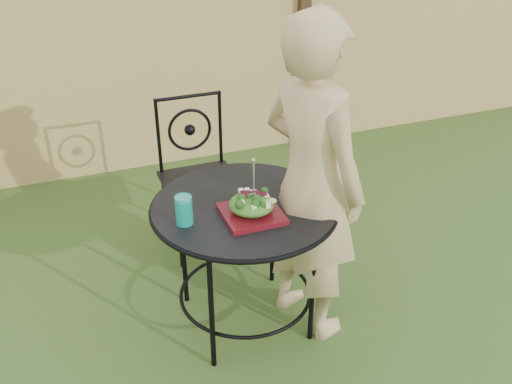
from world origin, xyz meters
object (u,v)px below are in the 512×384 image
Objects in this scene: patio_table at (245,228)px; patio_chair at (198,171)px; salad_plate at (252,214)px; diner at (311,183)px.

patio_table is 0.97× the size of patio_chair.
salad_plate is (0.00, -0.95, 0.23)m from patio_chair.
patio_table is at bearing -89.53° from patio_chair.
patio_chair is (-0.01, 0.83, -0.08)m from patio_table.
patio_chair is at bearing 90.16° from salad_plate.
diner is 0.33m from salad_plate.
patio_chair is 0.97m from salad_plate.
patio_table is 0.84m from patio_chair.
patio_chair is 0.57× the size of diner.
diner is at bearing -71.19° from patio_chair.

